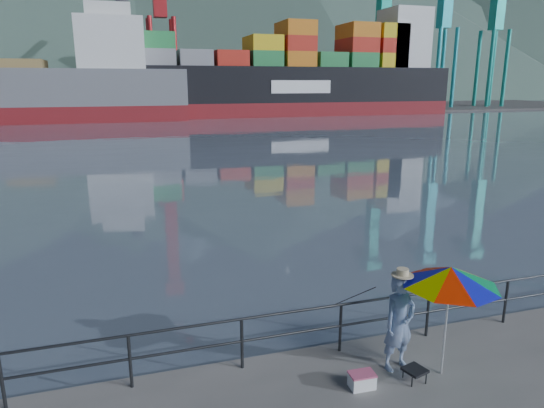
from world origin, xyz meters
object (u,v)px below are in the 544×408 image
Objects in this scene: cooler_bag at (362,381)px; container_ship at (301,78)px; fisherman at (399,323)px; beach_umbrella at (450,276)px.

container_ship is (25.83, 72.20, 5.75)m from cooler_bag.
fisherman is 1.26m from cooler_bag.
fisherman is 4.25× the size of cooler_bag.
container_ship is (24.92, 71.82, 4.96)m from fisherman.
container_ship is (24.23, 72.24, 3.97)m from beach_umbrella.
cooler_bag is 76.89m from container_ship.
cooler_bag is (-0.91, -0.37, -0.79)m from fisherman.
beach_umbrella is at bearing -108.54° from container_ship.
fisherman is at bearing 24.67° from cooler_bag.
beach_umbrella reaches higher than fisherman.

